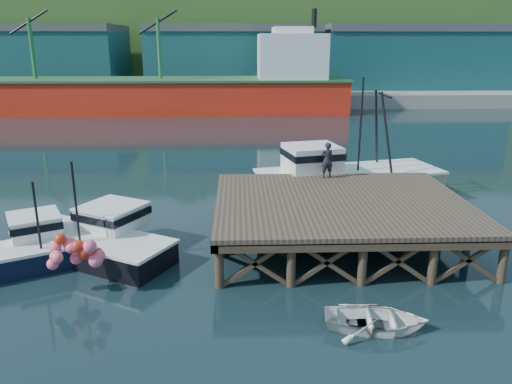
{
  "coord_description": "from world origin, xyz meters",
  "views": [
    {
      "loc": [
        0.61,
        -22.71,
        9.36
      ],
      "look_at": [
        1.5,
        2.0,
        1.95
      ],
      "focal_mm": 35.0,
      "sensor_mm": 36.0,
      "label": 1
    }
  ],
  "objects_px": {
    "boat_black": "(98,238)",
    "trawler": "(345,176)",
    "dockworker": "(327,160)",
    "dinghy": "(376,319)",
    "boat_navy": "(39,247)"
  },
  "relations": [
    {
      "from": "trawler",
      "to": "dockworker",
      "type": "distance_m",
      "value": 3.32
    },
    {
      "from": "trawler",
      "to": "dockworker",
      "type": "relative_size",
      "value": 5.88
    },
    {
      "from": "boat_navy",
      "to": "trawler",
      "type": "height_order",
      "value": "trawler"
    },
    {
      "from": "dinghy",
      "to": "dockworker",
      "type": "distance_m",
      "value": 12.3
    },
    {
      "from": "boat_black",
      "to": "trawler",
      "type": "distance_m",
      "value": 15.16
    },
    {
      "from": "dinghy",
      "to": "boat_black",
      "type": "bearing_deg",
      "value": 68.34
    },
    {
      "from": "boat_navy",
      "to": "boat_black",
      "type": "distance_m",
      "value": 2.49
    },
    {
      "from": "boat_black",
      "to": "dockworker",
      "type": "bearing_deg",
      "value": 54.95
    },
    {
      "from": "boat_black",
      "to": "trawler",
      "type": "height_order",
      "value": "trawler"
    },
    {
      "from": "boat_navy",
      "to": "boat_black",
      "type": "bearing_deg",
      "value": -10.09
    },
    {
      "from": "boat_navy",
      "to": "dockworker",
      "type": "bearing_deg",
      "value": -2.88
    },
    {
      "from": "dockworker",
      "to": "boat_navy",
      "type": "bearing_deg",
      "value": 11.91
    },
    {
      "from": "trawler",
      "to": "dinghy",
      "type": "height_order",
      "value": "trawler"
    },
    {
      "from": "trawler",
      "to": "dockworker",
      "type": "xyz_separation_m",
      "value": [
        -1.62,
        -2.43,
        1.59
      ]
    },
    {
      "from": "dockworker",
      "to": "dinghy",
      "type": "bearing_deg",
      "value": 76.1
    }
  ]
}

